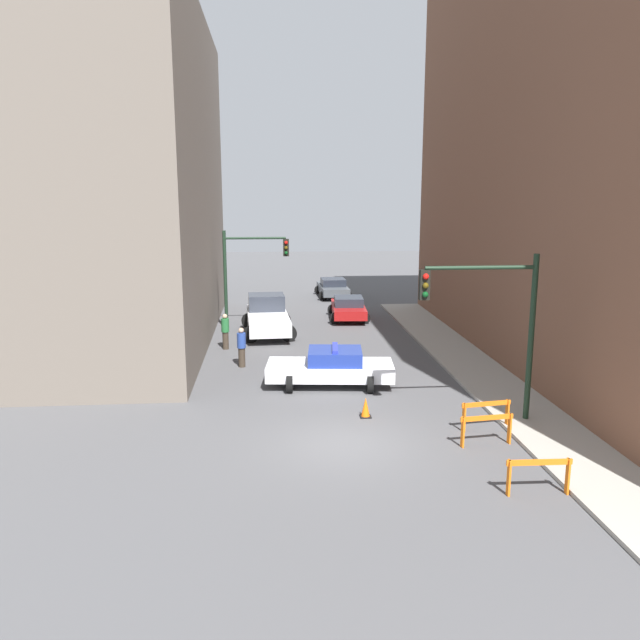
{
  "coord_description": "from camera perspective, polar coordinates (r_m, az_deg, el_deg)",
  "views": [
    {
      "loc": [
        -2.12,
        -16.84,
        7.11
      ],
      "look_at": [
        -0.05,
        8.24,
        1.97
      ],
      "focal_mm": 35.0,
      "sensor_mm": 36.0,
      "label": 1
    }
  ],
  "objects": [
    {
      "name": "pedestrian_crossing",
      "position": [
        26.02,
        -7.18,
        -2.44
      ],
      "size": [
        0.48,
        0.48,
        1.66
      ],
      "rotation": [
        0.0,
        0.0,
        0.45
      ],
      "color": "#382D23",
      "rests_on": "ground_plane"
    },
    {
      "name": "parked_car_mid",
      "position": [
        43.28,
        1.18,
        3.0
      ],
      "size": [
        2.36,
        4.35,
        1.31
      ],
      "rotation": [
        0.0,
        0.0,
        0.03
      ],
      "color": "#474C51",
      "rests_on": "ground_plane"
    },
    {
      "name": "building_corner_left",
      "position": [
        32.39,
        -22.99,
        11.73
      ],
      "size": [
        14.0,
        20.0,
        15.44
      ],
      "color": "#6B6056",
      "rests_on": "ground_plane"
    },
    {
      "name": "parked_car_near",
      "position": [
        35.68,
        2.61,
        1.14
      ],
      "size": [
        2.44,
        4.4,
        1.31
      ],
      "rotation": [
        0.0,
        0.0,
        -0.06
      ],
      "color": "maroon",
      "rests_on": "ground_plane"
    },
    {
      "name": "ground_plane",
      "position": [
        18.4,
        2.31,
        -11.19
      ],
      "size": [
        120.0,
        120.0,
        0.0
      ],
      "primitive_type": "plane",
      "color": "#4C4C4F"
    },
    {
      "name": "police_car",
      "position": [
        23.35,
        1.03,
        -4.33
      ],
      "size": [
        4.86,
        2.66,
        1.52
      ],
      "rotation": [
        0.0,
        0.0,
        1.47
      ],
      "color": "white",
      "rests_on": "ground_plane"
    },
    {
      "name": "traffic_cone",
      "position": [
        20.34,
        4.19,
        -7.99
      ],
      "size": [
        0.36,
        0.36,
        0.66
      ],
      "color": "black",
      "rests_on": "ground_plane"
    },
    {
      "name": "white_truck",
      "position": [
        32.09,
        -4.83,
        0.36
      ],
      "size": [
        2.83,
        5.5,
        1.9
      ],
      "rotation": [
        0.0,
        0.0,
        0.05
      ],
      "color": "silver",
      "rests_on": "ground_plane"
    },
    {
      "name": "barrier_front",
      "position": [
        16.14,
        19.38,
        -12.87
      ],
      "size": [
        1.6,
        0.2,
        0.9
      ],
      "rotation": [
        0.0,
        0.0,
        -0.02
      ],
      "color": "orange",
      "rests_on": "ground_plane"
    },
    {
      "name": "barrier_back",
      "position": [
        19.8,
        14.94,
        -8.0
      ],
      "size": [
        1.59,
        0.37,
        0.9
      ],
      "rotation": [
        0.0,
        0.0,
        0.14
      ],
      "color": "orange",
      "rests_on": "ground_plane"
    },
    {
      "name": "barrier_mid",
      "position": [
        18.64,
        14.99,
        -9.25
      ],
      "size": [
        1.6,
        0.33,
        0.9
      ],
      "rotation": [
        0.0,
        0.0,
        0.11
      ],
      "color": "orange",
      "rests_on": "ground_plane"
    },
    {
      "name": "sidewalk_right",
      "position": [
        20.06,
        20.44,
        -9.78
      ],
      "size": [
        2.4,
        44.0,
        0.12
      ],
      "color": "#9E998E",
      "rests_on": "ground_plane"
    },
    {
      "name": "traffic_light_near",
      "position": [
        19.66,
        15.76,
        0.62
      ],
      "size": [
        3.64,
        0.35,
        5.2
      ],
      "color": "black",
      "rests_on": "sidewalk_right"
    },
    {
      "name": "traffic_light_far",
      "position": [
        32.97,
        -6.78,
        5.0
      ],
      "size": [
        3.44,
        0.35,
        5.2
      ],
      "color": "black",
      "rests_on": "ground_plane"
    },
    {
      "name": "pedestrian_corner",
      "position": [
        29.08,
        -8.65,
        -0.99
      ],
      "size": [
        0.42,
        0.42,
        1.66
      ],
      "rotation": [
        0.0,
        0.0,
        1.76
      ],
      "color": "#382D23",
      "rests_on": "ground_plane"
    }
  ]
}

